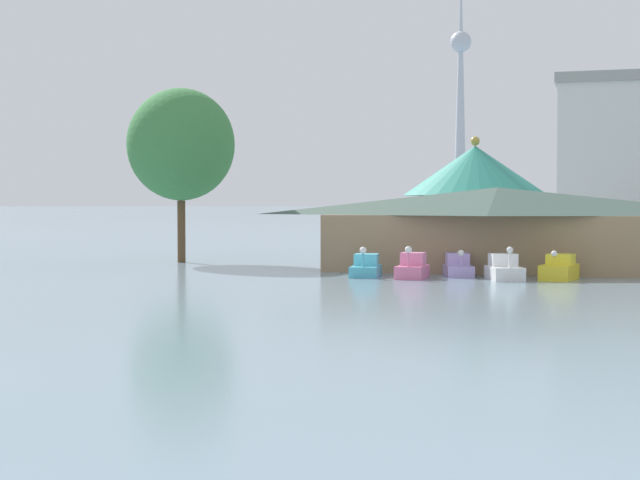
{
  "coord_description": "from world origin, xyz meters",
  "views": [
    {
      "loc": [
        15.67,
        -16.73,
        3.87
      ],
      "look_at": [
        3.43,
        24.82,
        2.17
      ],
      "focal_mm": 53.57,
      "sensor_mm": 36.0,
      "label": 1
    }
  ],
  "objects_px": {
    "boathouse": "(497,227)",
    "distant_broadcast_tower": "(461,75)",
    "pedal_boat_cyan": "(366,267)",
    "shoreline_tree_tall_left": "(181,145)",
    "green_roof_pavilion": "(475,193)",
    "pedal_boat_white": "(504,269)",
    "pedal_boat_pink": "(412,268)",
    "pedal_boat_lavender": "(458,267)",
    "pedal_boat_yellow": "(559,269)"
  },
  "relations": [
    {
      "from": "pedal_boat_pink",
      "to": "boathouse",
      "type": "height_order",
      "value": "boathouse"
    },
    {
      "from": "pedal_boat_white",
      "to": "green_roof_pavilion",
      "type": "bearing_deg",
      "value": 171.42
    },
    {
      "from": "pedal_boat_yellow",
      "to": "distant_broadcast_tower",
      "type": "xyz_separation_m",
      "value": [
        -53.67,
        342.82,
        55.59
      ]
    },
    {
      "from": "distant_broadcast_tower",
      "to": "pedal_boat_pink",
      "type": "bearing_deg",
      "value": -82.32
    },
    {
      "from": "pedal_boat_lavender",
      "to": "pedal_boat_yellow",
      "type": "relative_size",
      "value": 1.06
    },
    {
      "from": "pedal_boat_pink",
      "to": "pedal_boat_lavender",
      "type": "relative_size",
      "value": 0.8
    },
    {
      "from": "pedal_boat_yellow",
      "to": "boathouse",
      "type": "relative_size",
      "value": 0.14
    },
    {
      "from": "pedal_boat_cyan",
      "to": "pedal_boat_yellow",
      "type": "relative_size",
      "value": 1.03
    },
    {
      "from": "pedal_boat_lavender",
      "to": "boathouse",
      "type": "distance_m",
      "value": 4.77
    },
    {
      "from": "pedal_boat_yellow",
      "to": "shoreline_tree_tall_left",
      "type": "distance_m",
      "value": 26.24
    },
    {
      "from": "pedal_boat_yellow",
      "to": "boathouse",
      "type": "distance_m",
      "value": 6.52
    },
    {
      "from": "pedal_boat_pink",
      "to": "pedal_boat_lavender",
      "type": "height_order",
      "value": "pedal_boat_pink"
    },
    {
      "from": "pedal_boat_cyan",
      "to": "pedal_boat_lavender",
      "type": "height_order",
      "value": "pedal_boat_cyan"
    },
    {
      "from": "pedal_boat_white",
      "to": "distant_broadcast_tower",
      "type": "bearing_deg",
      "value": 169.12
    },
    {
      "from": "shoreline_tree_tall_left",
      "to": "pedal_boat_cyan",
      "type": "bearing_deg",
      "value": -29.62
    },
    {
      "from": "pedal_boat_cyan",
      "to": "green_roof_pavilion",
      "type": "height_order",
      "value": "green_roof_pavilion"
    },
    {
      "from": "pedal_boat_lavender",
      "to": "green_roof_pavilion",
      "type": "bearing_deg",
      "value": 169.4
    },
    {
      "from": "pedal_boat_yellow",
      "to": "shoreline_tree_tall_left",
      "type": "bearing_deg",
      "value": -96.02
    },
    {
      "from": "pedal_boat_cyan",
      "to": "green_roof_pavilion",
      "type": "bearing_deg",
      "value": 166.95
    },
    {
      "from": "boathouse",
      "to": "green_roof_pavilion",
      "type": "distance_m",
      "value": 18.09
    },
    {
      "from": "pedal_boat_pink",
      "to": "distant_broadcast_tower",
      "type": "distance_m",
      "value": 351.49
    },
    {
      "from": "pedal_boat_white",
      "to": "shoreline_tree_tall_left",
      "type": "relative_size",
      "value": 0.26
    },
    {
      "from": "pedal_boat_cyan",
      "to": "distant_broadcast_tower",
      "type": "relative_size",
      "value": 0.02
    },
    {
      "from": "boathouse",
      "to": "shoreline_tree_tall_left",
      "type": "bearing_deg",
      "value": 173.2
    },
    {
      "from": "pedal_boat_white",
      "to": "shoreline_tree_tall_left",
      "type": "height_order",
      "value": "shoreline_tree_tall_left"
    },
    {
      "from": "pedal_boat_lavender",
      "to": "boathouse",
      "type": "bearing_deg",
      "value": 142.25
    },
    {
      "from": "boathouse",
      "to": "distant_broadcast_tower",
      "type": "height_order",
      "value": "distant_broadcast_tower"
    },
    {
      "from": "pedal_boat_cyan",
      "to": "distant_broadcast_tower",
      "type": "distance_m",
      "value": 350.65
    },
    {
      "from": "pedal_boat_cyan",
      "to": "pedal_boat_lavender",
      "type": "distance_m",
      "value": 4.89
    },
    {
      "from": "shoreline_tree_tall_left",
      "to": "green_roof_pavilion",
      "type": "bearing_deg",
      "value": 41.73
    },
    {
      "from": "shoreline_tree_tall_left",
      "to": "pedal_boat_white",
      "type": "bearing_deg",
      "value": -21.06
    },
    {
      "from": "pedal_boat_yellow",
      "to": "pedal_boat_white",
      "type": "bearing_deg",
      "value": -62.98
    },
    {
      "from": "pedal_boat_cyan",
      "to": "shoreline_tree_tall_left",
      "type": "relative_size",
      "value": 0.25
    },
    {
      "from": "pedal_boat_white",
      "to": "boathouse",
      "type": "distance_m",
      "value": 6.21
    },
    {
      "from": "pedal_boat_pink",
      "to": "boathouse",
      "type": "relative_size",
      "value": 0.12
    },
    {
      "from": "pedal_boat_cyan",
      "to": "boathouse",
      "type": "distance_m",
      "value": 8.67
    },
    {
      "from": "pedal_boat_cyan",
      "to": "shoreline_tree_tall_left",
      "type": "xyz_separation_m",
      "value": [
        -14.28,
        8.12,
        7.15
      ]
    },
    {
      "from": "pedal_boat_cyan",
      "to": "pedal_boat_white",
      "type": "relative_size",
      "value": 0.97
    },
    {
      "from": "pedal_boat_yellow",
      "to": "green_roof_pavilion",
      "type": "xyz_separation_m",
      "value": [
        -7.11,
        22.69,
        4.07
      ]
    },
    {
      "from": "pedal_boat_lavender",
      "to": "boathouse",
      "type": "height_order",
      "value": "boathouse"
    },
    {
      "from": "pedal_boat_cyan",
      "to": "pedal_boat_pink",
      "type": "height_order",
      "value": "pedal_boat_pink"
    },
    {
      "from": "pedal_boat_lavender",
      "to": "pedal_boat_cyan",
      "type": "bearing_deg",
      "value": -85.59
    },
    {
      "from": "green_roof_pavilion",
      "to": "distant_broadcast_tower",
      "type": "height_order",
      "value": "distant_broadcast_tower"
    },
    {
      "from": "shoreline_tree_tall_left",
      "to": "distant_broadcast_tower",
      "type": "bearing_deg",
      "value": 95.04
    },
    {
      "from": "pedal_boat_yellow",
      "to": "boathouse",
      "type": "xyz_separation_m",
      "value": [
        -3.61,
        5.07,
        1.96
      ]
    },
    {
      "from": "boathouse",
      "to": "shoreline_tree_tall_left",
      "type": "height_order",
      "value": "shoreline_tree_tall_left"
    },
    {
      "from": "pedal_boat_white",
      "to": "shoreline_tree_tall_left",
      "type": "xyz_separation_m",
      "value": [
        -21.46,
        8.26,
        7.1
      ]
    },
    {
      "from": "boathouse",
      "to": "pedal_boat_lavender",
      "type": "bearing_deg",
      "value": -112.2
    },
    {
      "from": "pedal_boat_lavender",
      "to": "shoreline_tree_tall_left",
      "type": "bearing_deg",
      "value": -124.4
    },
    {
      "from": "pedal_boat_cyan",
      "to": "green_roof_pavilion",
      "type": "distance_m",
      "value": 23.82
    }
  ]
}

